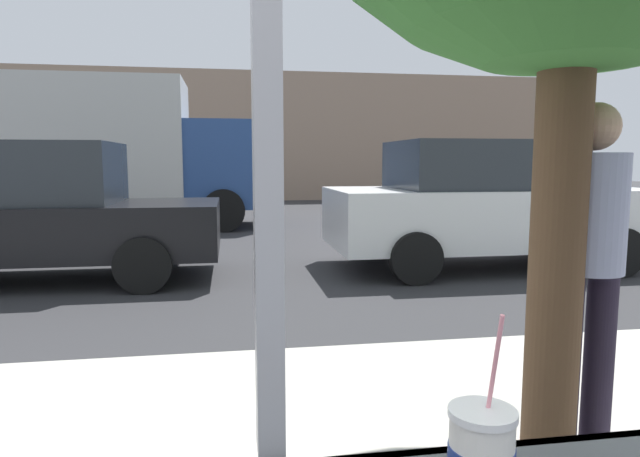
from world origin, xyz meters
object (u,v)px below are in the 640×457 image
parked_car_white (485,204)px  soda_cup_right (481,457)px  box_truck (99,150)px  parked_car_black (32,212)px  pedestrian (588,252)px

parked_car_white → soda_cup_right: bearing=-115.9°
parked_car_white → box_truck: bearing=138.5°
parked_car_white → parked_car_black: bearing=-180.0°
parked_car_black → box_truck: bearing=94.2°
soda_cup_right → box_truck: bearing=104.8°
box_truck → pedestrian: (4.46, -10.40, -0.68)m
parked_car_black → parked_car_white: bearing=0.0°
parked_car_white → pedestrian: (-1.83, -4.85, 0.16)m
box_truck → pedestrian: 11.34m
parked_car_black → soda_cup_right: bearing=-66.7°
pedestrian → parked_car_black: bearing=129.9°
parked_car_white → box_truck: size_ratio=0.64×
box_truck → parked_car_black: bearing=-85.8°
pedestrian → parked_car_white: bearing=69.3°
soda_cup_right → parked_car_white: (3.12, 6.43, -0.13)m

